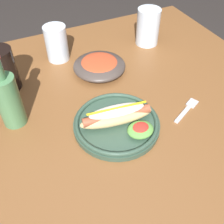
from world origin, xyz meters
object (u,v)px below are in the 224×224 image
Objects in this scene: water_cup at (57,43)px; glass_bottle at (8,99)px; hot_dog_plate at (118,121)px; side_bowl at (99,65)px; soda_cup at (3,70)px; extra_cup at (148,27)px; fork at (187,109)px.

water_cup is 0.57× the size of glass_bottle.
hot_dog_plate is 1.34× the size of side_bowl.
water_cup is (0.20, 0.09, -0.01)m from soda_cup.
fork is at bearing -102.19° from extra_cup.
fork is 0.40m from extra_cup.
fork is at bearing -60.65° from side_bowl.
glass_bottle reaches higher than water_cup.
hot_dog_plate is 0.22m from fork.
fork is at bearing -57.85° from water_cup.
extra_cup is 0.76× the size of side_bowl.
fork is at bearing -35.74° from soda_cup.
side_bowl is (0.31, 0.12, -0.06)m from glass_bottle.
soda_cup is (-0.25, 0.31, 0.05)m from hot_dog_plate.
fork is 0.83× the size of soda_cup.
hot_dog_plate is 0.30m from glass_bottle.
extra_cup reaches higher than hot_dog_plate.
glass_bottle reaches higher than extra_cup.
glass_bottle reaches higher than side_bowl.
side_bowl is (0.06, 0.26, 0.00)m from hot_dog_plate.
hot_dog_plate is 1.75× the size of extra_cup.
soda_cup is at bearing -155.61° from water_cup.
soda_cup reaches higher than hot_dog_plate.
fork is 0.64× the size of side_bowl.
hot_dog_plate is 0.40m from soda_cup.
water_cup is 0.18m from side_bowl.
hot_dog_plate is 1.08× the size of glass_bottle.
glass_bottle is at bearing 150.39° from hot_dog_plate.
extra_cup is (0.55, 0.05, -0.00)m from soda_cup.
water_cup is (-0.27, 0.43, 0.06)m from fork.
extra_cup is at bearing 49.69° from hot_dog_plate.
soda_cup is at bearing 117.88° from fork.
soda_cup reaches higher than extra_cup.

